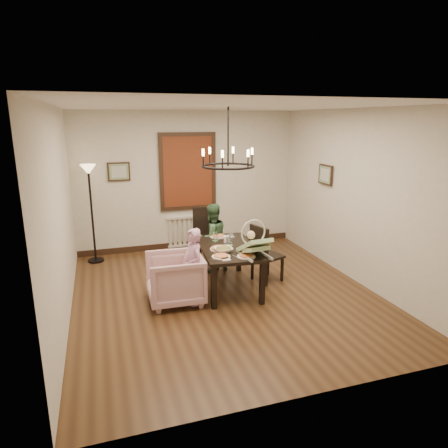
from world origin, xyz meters
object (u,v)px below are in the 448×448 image
dining_table (228,252)px  chair_right (268,253)px  baby_bouncer (254,244)px  floor_lamp (92,215)px  elderly_woman (193,273)px  seated_man (212,244)px  chair_far (206,238)px  armchair (175,279)px  drinking_glass (229,243)px

dining_table → chair_right: 0.74m
baby_bouncer → floor_lamp: bearing=127.3°
baby_bouncer → floor_lamp: floor_lamp is taller
dining_table → elderly_woman: size_ratio=1.65×
elderly_woman → seated_man: (0.61, 1.17, 0.04)m
chair_right → baby_bouncer: size_ratio=1.72×
dining_table → seated_man: (-0.04, 0.78, -0.10)m
elderly_woman → seated_man: size_ratio=0.93×
chair_far → armchair: 1.55m
seated_man → floor_lamp: size_ratio=0.56×
dining_table → armchair: size_ratio=1.92×
drinking_glass → seated_man: bearing=93.9°
seated_man → drinking_glass: 0.83m
armchair → chair_far: bearing=149.4°
chair_right → chair_far: bearing=21.7°
elderly_woman → floor_lamp: 2.73m
dining_table → floor_lamp: size_ratio=0.86×
dining_table → armchair: (-0.90, -0.25, -0.24)m
chair_far → drinking_glass: 1.08m
dining_table → chair_far: 1.05m
baby_bouncer → drinking_glass: size_ratio=4.59×
seated_man → floor_lamp: floor_lamp is taller
chair_right → drinking_glass: bearing=79.8°
seated_man → chair_far: bearing=-98.1°
chair_right → elderly_woman: size_ratio=1.03×
elderly_woman → floor_lamp: floor_lamp is taller
dining_table → seated_man: size_ratio=1.53×
chair_far → drinking_glass: bearing=-71.5°
baby_bouncer → drinking_glass: (-0.21, 0.54, -0.12)m
drinking_glass → baby_bouncer: bearing=-68.5°
drinking_glass → dining_table: bearing=172.3°
elderly_woman → seated_man: 1.32m
dining_table → chair_far: (-0.07, 1.05, -0.07)m
dining_table → floor_lamp: floor_lamp is taller
elderly_woman → baby_bouncer: size_ratio=1.66×
drinking_glass → floor_lamp: size_ratio=0.07×
seated_man → baby_bouncer: bearing=86.1°
floor_lamp → dining_table: bearing=-43.8°
chair_far → elderly_woman: (-0.58, -1.43, -0.07)m
dining_table → baby_bouncer: 0.65m
chair_far → elderly_woman: chair_far is taller
baby_bouncer → floor_lamp: size_ratio=0.31×
chair_far → dining_table: bearing=-72.4°
armchair → floor_lamp: floor_lamp is taller
floor_lamp → baby_bouncer: bearing=-47.8°
chair_right → seated_man: 1.03m
seated_man → dining_table: bearing=77.5°
armchair → baby_bouncer: size_ratio=1.42×
chair_far → floor_lamp: size_ratio=0.60×
dining_table → floor_lamp: (-2.02, 1.94, 0.29)m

